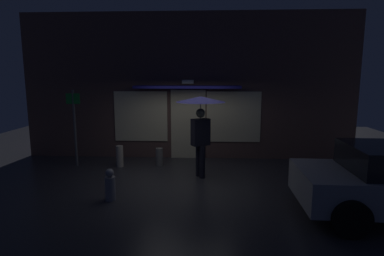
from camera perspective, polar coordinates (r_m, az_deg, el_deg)
The scene contains 7 objects.
ground_plane at distance 8.12m, azimuth -1.66°, elevation -9.37°, with size 18.00×18.00×0.00m, color #2D2D33.
building_facade at distance 10.03m, azimuth -0.66°, elevation 7.43°, with size 10.53×1.00×4.58m.
person_with_umbrella at distance 7.97m, azimuth 1.57°, elevation 2.64°, with size 1.26×1.26×2.12m.
street_sign_post at distance 9.69m, azimuth -20.64°, elevation 0.84°, with size 0.40×0.07×2.23m.
sidewalk_bollard at distance 9.30m, azimuth -5.98°, elevation -5.29°, with size 0.21×0.21×0.53m, color slate.
sidewalk_bollard_2 at distance 9.39m, azimuth -13.05°, elevation -5.05°, with size 0.21×0.21×0.62m, color #B2A899.
fire_hydrant at distance 6.95m, azimuth -14.70°, elevation -10.16°, with size 0.22×0.22×0.69m.
Camera 1 is at (0.61, -7.66, 2.60)m, focal length 29.22 mm.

